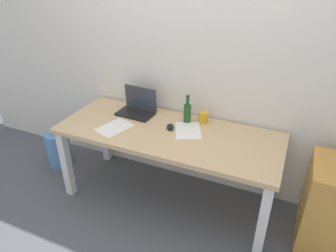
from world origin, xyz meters
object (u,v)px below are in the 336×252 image
(computer_mouse, at_px, (171,127))
(water_cooler_jug, at_px, (59,148))
(desk, at_px, (168,140))
(laptop_left, at_px, (137,108))
(beer_bottle, at_px, (187,112))
(filing_cabinet, at_px, (331,207))
(coffee_mug, at_px, (203,117))

(computer_mouse, distance_m, water_cooler_jug, 1.41)
(desk, relative_size, laptop_left, 5.48)
(beer_bottle, relative_size, filing_cabinet, 0.35)
(beer_bottle, bearing_deg, computer_mouse, -115.20)
(desk, xyz_separation_m, laptop_left, (-0.40, 0.20, 0.14))
(desk, height_order, beer_bottle, beer_bottle)
(beer_bottle, xyz_separation_m, water_cooler_jug, (-1.39, -0.20, -0.62))
(beer_bottle, height_order, computer_mouse, beer_bottle)
(beer_bottle, relative_size, coffee_mug, 2.63)
(computer_mouse, distance_m, coffee_mug, 0.31)
(laptop_left, xyz_separation_m, water_cooler_jug, (-0.90, -0.17, -0.58))
(desk, relative_size, beer_bottle, 7.56)
(beer_bottle, height_order, coffee_mug, beer_bottle)
(laptop_left, xyz_separation_m, coffee_mug, (0.62, 0.07, -0.01))
(desk, bearing_deg, beer_bottle, 68.97)
(laptop_left, bearing_deg, coffee_mug, 6.70)
(laptop_left, height_order, computer_mouse, laptop_left)
(computer_mouse, xyz_separation_m, coffee_mug, (0.22, 0.22, 0.03))
(water_cooler_jug, distance_m, filing_cabinet, 2.64)
(computer_mouse, bearing_deg, coffee_mug, 20.67)
(desk, height_order, laptop_left, laptop_left)
(coffee_mug, bearing_deg, filing_cabinet, -12.18)
(laptop_left, height_order, filing_cabinet, laptop_left)
(laptop_left, distance_m, computer_mouse, 0.43)
(desk, distance_m, laptop_left, 0.47)
(desk, xyz_separation_m, water_cooler_jug, (-1.30, 0.03, -0.44))
(desk, relative_size, filing_cabinet, 2.63)
(computer_mouse, xyz_separation_m, water_cooler_jug, (-1.30, -0.02, -0.55))
(desk, distance_m, beer_bottle, 0.30)
(water_cooler_jug, height_order, filing_cabinet, filing_cabinet)
(laptop_left, relative_size, water_cooler_jug, 0.79)
(laptop_left, xyz_separation_m, computer_mouse, (0.40, -0.15, -0.04))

